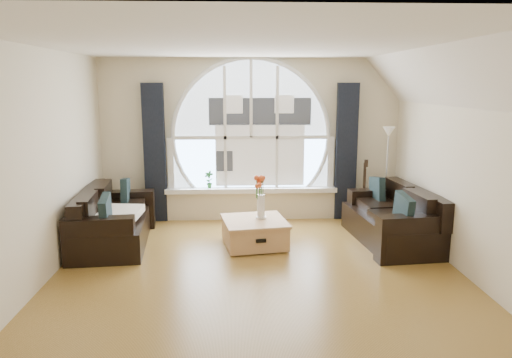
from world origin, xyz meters
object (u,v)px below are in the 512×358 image
at_px(coffee_chest, 255,231).
at_px(vase_flowers, 261,192).
at_px(sofa_right, 392,216).
at_px(sofa_left, 114,217).
at_px(guitar, 363,190).
at_px(floor_lamp, 386,175).
at_px(potted_plant, 209,180).

relative_size(coffee_chest, vase_flowers, 1.24).
bearing_deg(coffee_chest, sofa_right, -7.27).
height_order(sofa_left, guitar, guitar).
xyz_separation_m(floor_lamp, potted_plant, (-2.93, 0.30, -0.10)).
distance_m(sofa_left, guitar, 4.04).
bearing_deg(vase_flowers, coffee_chest, -144.64).
relative_size(floor_lamp, potted_plant, 5.46).
xyz_separation_m(coffee_chest, guitar, (1.88, 1.22, 0.32)).
height_order(sofa_left, potted_plant, potted_plant).
relative_size(coffee_chest, potted_plant, 2.96).
bearing_deg(guitar, coffee_chest, -132.81).
xyz_separation_m(sofa_left, coffee_chest, (2.02, -0.16, -0.19)).
height_order(coffee_chest, potted_plant, potted_plant).
distance_m(sofa_right, potted_plant, 3.03).
distance_m(coffee_chest, floor_lamp, 2.54).
bearing_deg(potted_plant, floor_lamp, -5.85).
height_order(vase_flowers, potted_plant, vase_flowers).
distance_m(floor_lamp, guitar, 0.45).
bearing_deg(guitar, floor_lamp, -7.57).
bearing_deg(potted_plant, guitar, -3.62).
height_order(sofa_right, guitar, guitar).
xyz_separation_m(coffee_chest, potted_plant, (-0.71, 1.38, 0.48)).
bearing_deg(sofa_left, floor_lamp, 6.98).
bearing_deg(potted_plant, sofa_right, -25.78).
relative_size(sofa_right, potted_plant, 6.15).
distance_m(sofa_right, coffee_chest, 2.01).
relative_size(sofa_left, guitar, 1.68).
bearing_deg(sofa_right, floor_lamp, 71.91).
height_order(sofa_left, vase_flowers, vase_flowers).
xyz_separation_m(guitar, potted_plant, (-2.59, 0.16, 0.17)).
distance_m(coffee_chest, guitar, 2.26).
bearing_deg(vase_flowers, floor_lamp, 25.47).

